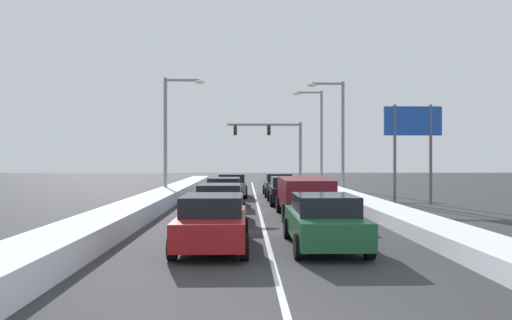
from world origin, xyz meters
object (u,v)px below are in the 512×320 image
sedan_red_center_lane_nearest (213,221)px  sedan_gray_center_lane_second (220,203)px  sedan_black_right_lane_third (286,190)px  sedan_navy_center_lane_third (224,192)px  sedan_tan_center_lane_fourth (232,185)px  sedan_charcoal_right_lane_fourth (278,184)px  suv_maroon_right_lane_second (304,194)px  street_lamp_left_mid (171,126)px  roadside_sign_right (413,131)px  street_lamp_right_near (338,127)px  street_lamp_right_mid (318,130)px  traffic_light_gantry (277,139)px  sedan_green_right_lane_nearest (324,221)px

sedan_red_center_lane_nearest → sedan_gray_center_lane_second: 5.55m
sedan_black_right_lane_third → sedan_navy_center_lane_third: 3.61m
sedan_gray_center_lane_second → sedan_tan_center_lane_fourth: (0.15, 12.07, 0.00)m
sedan_charcoal_right_lane_fourth → suv_maroon_right_lane_second: bearing=-88.5°
sedan_navy_center_lane_third → street_lamp_left_mid: 7.57m
roadside_sign_right → sedan_red_center_lane_nearest: bearing=-129.2°
street_lamp_right_near → street_lamp_left_mid: 11.59m
street_lamp_left_mid → street_lamp_right_mid: bearing=44.3°
suv_maroon_right_lane_second → sedan_tan_center_lane_fourth: size_ratio=1.09×
sedan_red_center_lane_nearest → street_lamp_right_mid: size_ratio=0.53×
sedan_navy_center_lane_third → sedan_charcoal_right_lane_fourth: bearing=63.7°
suv_maroon_right_lane_second → sedan_charcoal_right_lane_fourth: bearing=91.5°
suv_maroon_right_lane_second → street_lamp_right_mid: (3.83, 20.95, 4.04)m
traffic_light_gantry → sedan_black_right_lane_third: bearing=-92.6°
sedan_navy_center_lane_third → street_lamp_left_mid: street_lamp_left_mid is taller
sedan_red_center_lane_nearest → sedan_tan_center_lane_fourth: size_ratio=1.00×
sedan_tan_center_lane_fourth → street_lamp_right_near: (7.39, 2.07, 4.01)m
sedan_gray_center_lane_second → street_lamp_left_mid: size_ratio=0.58×
sedan_navy_center_lane_third → street_lamp_right_mid: (7.48, 16.23, 4.30)m
sedan_charcoal_right_lane_fourth → sedan_gray_center_lane_second: same height
street_lamp_right_near → traffic_light_gantry: bearing=102.8°
suv_maroon_right_lane_second → traffic_light_gantry: traffic_light_gantry is taller
sedan_gray_center_lane_second → street_lamp_right_mid: (7.38, 22.38, 4.30)m
traffic_light_gantry → sedan_green_right_lane_nearest: bearing=-91.7°
sedan_black_right_lane_third → street_lamp_left_mid: street_lamp_left_mid is taller
suv_maroon_right_lane_second → street_lamp_right_mid: 21.67m
street_lamp_left_mid → sedan_gray_center_lane_second: bearing=-72.0°
sedan_charcoal_right_lane_fourth → sedan_navy_center_lane_third: size_ratio=1.00×
suv_maroon_right_lane_second → sedan_tan_center_lane_fourth: bearing=107.8°
sedan_green_right_lane_nearest → sedan_gray_center_lane_second: size_ratio=1.00×
sedan_tan_center_lane_fourth → street_lamp_right_mid: street_lamp_right_mid is taller
sedan_green_right_lane_nearest → street_lamp_left_mid: size_ratio=0.58×
suv_maroon_right_lane_second → street_lamp_left_mid: (-7.31, 10.08, 3.64)m
suv_maroon_right_lane_second → sedan_red_center_lane_nearest: suv_maroon_right_lane_second is taller
roadside_sign_right → street_lamp_left_mid: bearing=161.7°
sedan_green_right_lane_nearest → sedan_black_right_lane_third: same height
sedan_black_right_lane_third → suv_maroon_right_lane_second: bearing=-87.6°
traffic_light_gantry → sedan_navy_center_lane_third: bearing=-101.0°
street_lamp_right_near → roadside_sign_right: bearing=-69.4°
sedan_red_center_lane_nearest → street_lamp_left_mid: bearing=102.8°
sedan_green_right_lane_nearest → sedan_charcoal_right_lane_fourth: same height
suv_maroon_right_lane_second → sedan_black_right_lane_third: 5.90m
sedan_green_right_lane_nearest → sedan_navy_center_lane_third: bearing=106.0°
sedan_charcoal_right_lane_fourth → sedan_gray_center_lane_second: 13.36m
street_lamp_left_mid → roadside_sign_right: (14.01, -4.62, -0.63)m
sedan_green_right_lane_nearest → traffic_light_gantry: (1.01, 34.05, 3.73)m
sedan_tan_center_lane_fourth → sedan_navy_center_lane_third: bearing=-92.4°
sedan_charcoal_right_lane_fourth → traffic_light_gantry: 16.07m
sedan_red_center_lane_nearest → sedan_navy_center_lane_third: size_ratio=1.00×
sedan_black_right_lane_third → sedan_charcoal_right_lane_fourth: same height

